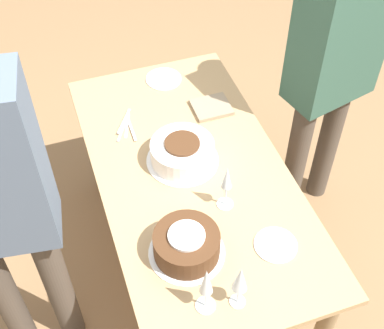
{
  "coord_description": "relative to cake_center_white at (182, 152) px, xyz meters",
  "views": [
    {
      "loc": [
        1.42,
        -0.49,
        2.42
      ],
      "look_at": [
        0.0,
        0.0,
        0.77
      ],
      "focal_mm": 50.0,
      "sensor_mm": 36.0,
      "label": 1
    }
  ],
  "objects": [
    {
      "name": "ground_plane",
      "position": [
        0.08,
        0.02,
        -0.77
      ],
      "size": [
        12.0,
        12.0,
        0.0
      ],
      "primitive_type": "plane",
      "color": "#8E6B47"
    },
    {
      "name": "dining_table",
      "position": [
        0.08,
        0.02,
        -0.16
      ],
      "size": [
        1.53,
        0.79,
        0.72
      ],
      "color": "tan",
      "rests_on": "ground_plane"
    },
    {
      "name": "cake_center_white",
      "position": [
        0.0,
        0.0,
        0.0
      ],
      "size": [
        0.31,
        0.31,
        0.11
      ],
      "color": "white",
      "rests_on": "dining_table"
    },
    {
      "name": "cake_front_chocolate",
      "position": [
        0.45,
        -0.13,
        0.0
      ],
      "size": [
        0.29,
        0.29,
        0.12
      ],
      "color": "white",
      "rests_on": "dining_table"
    },
    {
      "name": "wine_glass_near",
      "position": [
        0.7,
        -0.03,
        0.1
      ],
      "size": [
        0.06,
        0.06,
        0.22
      ],
      "color": "silver",
      "rests_on": "dining_table"
    },
    {
      "name": "wine_glass_far",
      "position": [
        0.68,
        -0.14,
        0.1
      ],
      "size": [
        0.07,
        0.07,
        0.23
      ],
      "color": "silver",
      "rests_on": "dining_table"
    },
    {
      "name": "wine_glass_extra",
      "position": [
        0.28,
        0.09,
        0.09
      ],
      "size": [
        0.07,
        0.07,
        0.22
      ],
      "color": "silver",
      "rests_on": "dining_table"
    },
    {
      "name": "dessert_plate_left",
      "position": [
        -0.56,
        0.08,
        -0.05
      ],
      "size": [
        0.18,
        0.18,
        0.01
      ],
      "color": "silver",
      "rests_on": "dining_table"
    },
    {
      "name": "dessert_plate_right",
      "position": [
        0.53,
        0.2,
        -0.05
      ],
      "size": [
        0.17,
        0.17,
        0.01
      ],
      "color": "silver",
      "rests_on": "dining_table"
    },
    {
      "name": "fork_pile",
      "position": [
        -0.29,
        -0.18,
        -0.04
      ],
      "size": [
        0.21,
        0.11,
        0.01
      ],
      "color": "silver",
      "rests_on": "dining_table"
    },
    {
      "name": "napkin_stack",
      "position": [
        -0.27,
        0.24,
        -0.04
      ],
      "size": [
        0.16,
        0.18,
        0.02
      ],
      "color": "gray",
      "rests_on": "dining_table"
    },
    {
      "name": "person_watching",
      "position": [
        -0.14,
        0.76,
        0.2
      ],
      "size": [
        0.31,
        0.44,
        1.62
      ],
      "rotation": [
        0.0,
        0.0,
        -1.33
      ],
      "color": "#4C4238",
      "rests_on": "ground_plane"
    }
  ]
}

